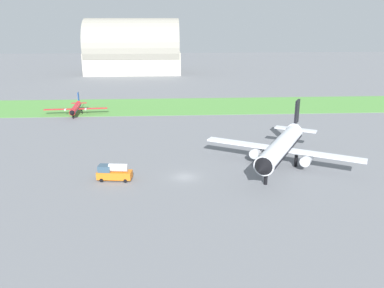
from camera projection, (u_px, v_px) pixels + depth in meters
ground_plane at (185, 177)px, 75.37m from camera, size 600.00×600.00×0.00m
grass_taxiway_strip at (177, 106)px, 137.33m from camera, size 360.00×28.00×0.08m
airplane_taxiing_turboprop at (76, 108)px, 124.61m from camera, size 19.98×17.11×5.98m
airplane_midfield_jet at (282, 147)px, 80.07m from camera, size 29.60×29.58×11.62m
fuel_truck_near_gate at (114, 172)px, 73.57m from camera, size 6.74×3.27×3.29m
hangar_distant at (133, 51)px, 219.36m from camera, size 52.72×30.37×30.37m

